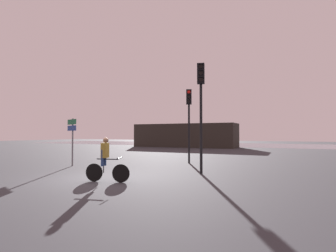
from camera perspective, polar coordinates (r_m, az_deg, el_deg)
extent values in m
plane|color=#333338|center=(10.95, -14.03, -10.89)|extent=(120.00, 120.00, 0.00)
cube|color=slate|center=(43.46, 16.44, -3.98)|extent=(80.00, 16.00, 0.01)
cube|color=#2D2823|center=(35.41, 3.70, -2.07)|extent=(13.70, 4.00, 3.10)
cylinder|color=black|center=(15.84, 4.59, -1.66)|extent=(0.12, 0.12, 3.54)
cube|color=black|center=(16.00, 4.57, 6.32)|extent=(0.38, 0.33, 0.90)
cylinder|color=red|center=(15.91, 4.56, 7.43)|extent=(0.19, 0.09, 0.19)
cube|color=black|center=(15.90, 4.56, 7.83)|extent=(0.22, 0.18, 0.02)
cylinder|color=black|center=(15.86, 4.57, 6.39)|extent=(0.19, 0.09, 0.19)
cube|color=black|center=(15.86, 4.56, 6.80)|extent=(0.22, 0.18, 0.02)
cylinder|color=black|center=(15.82, 4.57, 5.35)|extent=(0.19, 0.09, 0.19)
cube|color=black|center=(15.82, 4.57, 5.76)|extent=(0.22, 0.18, 0.02)
cylinder|color=black|center=(11.55, 7.21, -0.59)|extent=(0.12, 0.12, 3.96)
cube|color=black|center=(11.85, 7.16, 11.24)|extent=(0.37, 0.32, 0.90)
cylinder|color=black|center=(11.79, 7.12, 12.76)|extent=(0.19, 0.08, 0.19)
cube|color=black|center=(11.80, 7.11, 13.30)|extent=(0.22, 0.17, 0.02)
cylinder|color=black|center=(11.72, 7.13, 11.39)|extent=(0.19, 0.08, 0.19)
cube|color=black|center=(11.73, 7.12, 11.93)|extent=(0.22, 0.17, 0.02)
cylinder|color=black|center=(11.66, 7.13, 10.00)|extent=(0.19, 0.08, 0.19)
cube|color=black|center=(11.66, 7.13, 10.55)|extent=(0.22, 0.17, 0.02)
cylinder|color=slate|center=(15.29, -20.06, -3.32)|extent=(0.08, 0.08, 2.60)
cube|color=#116038|center=(15.27, -20.21, 0.84)|extent=(1.03, 0.44, 0.28)
cube|color=navy|center=(15.26, -20.22, -0.43)|extent=(1.03, 0.44, 0.28)
cylinder|color=black|center=(9.73, -10.23, -10.11)|extent=(0.65, 0.19, 0.66)
cylinder|color=black|center=(10.17, -15.78, -9.70)|extent=(0.65, 0.19, 0.66)
cylinder|color=black|center=(9.88, -13.05, -7.04)|extent=(0.83, 0.23, 0.04)
cylinder|color=black|center=(9.97, -13.85, -8.29)|extent=(0.04, 0.04, 0.55)
cylinder|color=black|center=(9.68, -10.49, -6.87)|extent=(0.13, 0.45, 0.03)
cylinder|color=navy|center=(9.85, -14.09, -6.76)|extent=(0.11, 0.11, 0.60)
cylinder|color=navy|center=(10.03, -13.58, -6.67)|extent=(0.11, 0.11, 0.60)
cube|color=olive|center=(9.90, -13.56, -5.17)|extent=(0.26, 0.34, 0.54)
sphere|color=#846047|center=(9.87, -13.39, -3.03)|extent=(0.20, 0.20, 0.20)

